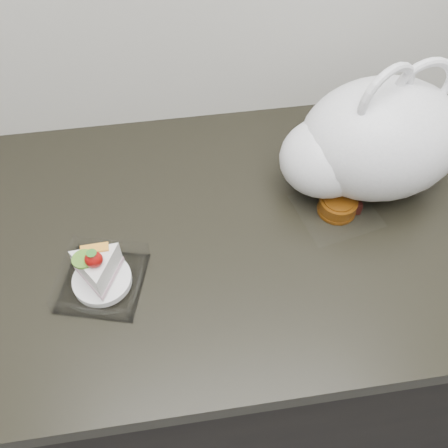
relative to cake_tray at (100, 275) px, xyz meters
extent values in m
cube|color=black|center=(0.28, 0.09, -0.50)|extent=(2.00, 0.60, 0.86)
cube|color=black|center=(0.28, 0.09, -0.05)|extent=(2.04, 0.64, 0.04)
cube|color=white|center=(0.00, 0.00, -0.03)|extent=(0.16, 0.16, 0.00)
cylinder|color=white|center=(0.00, 0.00, -0.02)|extent=(0.10, 0.10, 0.01)
ellipsoid|color=#BA130C|center=(0.00, -0.01, 0.06)|extent=(0.03, 0.02, 0.03)
cone|color=#2D7223|center=(0.00, -0.01, 0.07)|extent=(0.02, 0.02, 0.01)
cylinder|color=#58982C|center=(-0.02, 0.00, 0.05)|extent=(0.04, 0.04, 0.00)
cube|color=orange|center=(0.00, 0.02, 0.05)|extent=(0.04, 0.02, 0.00)
cube|color=white|center=(0.43, 0.09, -0.03)|extent=(0.16, 0.16, 0.00)
cylinder|color=brown|center=(0.43, 0.09, -0.01)|extent=(0.09, 0.09, 0.03)
cylinder|color=brown|center=(0.43, 0.09, -0.02)|extent=(0.09, 0.09, 0.01)
cylinder|color=brown|center=(0.43, 0.09, 0.00)|extent=(0.07, 0.07, 0.00)
cube|color=black|center=(0.46, 0.09, -0.01)|extent=(0.02, 0.02, 0.03)
ellipsoid|color=white|center=(0.51, 0.16, 0.08)|extent=(0.34, 0.30, 0.22)
ellipsoid|color=white|center=(0.41, 0.15, 0.06)|extent=(0.21, 0.19, 0.14)
torus|color=white|center=(0.49, 0.15, 0.18)|extent=(0.11, 0.07, 0.12)
torus|color=white|center=(0.56, 0.17, 0.18)|extent=(0.11, 0.02, 0.11)
camera|label=1|loc=(0.14, -0.45, 0.69)|focal=40.00mm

